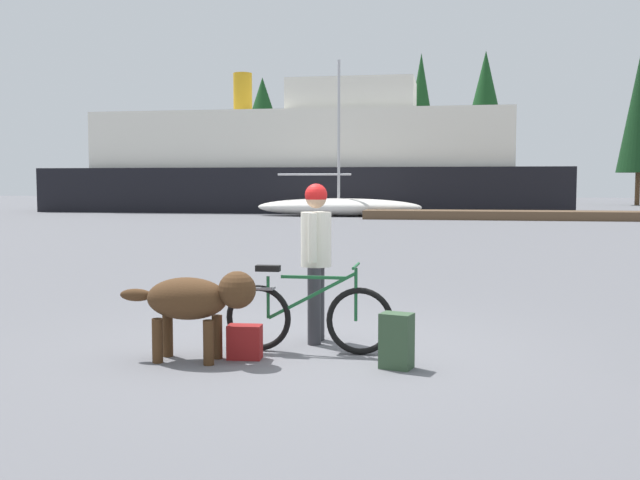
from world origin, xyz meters
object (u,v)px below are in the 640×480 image
object	(u,v)px
person_cyclist	(316,248)
sailboat_moored	(339,207)
ferry_boat	(305,164)
handbag_pannier	(245,342)
bicycle	(307,316)
dog	(196,300)
backpack	(397,341)

from	to	relation	value
person_cyclist	sailboat_moored	size ratio (longest dim) A/B	0.20
ferry_boat	sailboat_moored	distance (m)	6.81
handbag_pannier	ferry_boat	world-z (taller)	ferry_boat
bicycle	dog	size ratio (longest dim) A/B	1.26
dog	person_cyclist	bearing A→B (deg)	45.89
person_cyclist	ferry_boat	world-z (taller)	ferry_boat
handbag_pannier	ferry_boat	distance (m)	36.29
backpack	sailboat_moored	distance (m)	30.42
person_cyclist	sailboat_moored	xyz separation A→B (m)	(-4.02, 29.07, -0.51)
backpack	handbag_pannier	bearing A→B (deg)	175.64
person_cyclist	backpack	bearing A→B (deg)	-46.34
backpack	bicycle	bearing A→B (deg)	152.81
ferry_boat	handbag_pannier	bearing A→B (deg)	-79.92
dog	sailboat_moored	xyz separation A→B (m)	(-3.06, 30.07, -0.10)
backpack	sailboat_moored	world-z (taller)	sailboat_moored
person_cyclist	dog	world-z (taller)	person_cyclist
dog	ferry_boat	xyz separation A→B (m)	(-5.91, 35.79, 2.22)
person_cyclist	dog	xyz separation A→B (m)	(-0.97, -1.00, -0.42)
dog	handbag_pannier	xyz separation A→B (m)	(0.42, 0.15, -0.42)
bicycle	person_cyclist	bearing A→B (deg)	89.27
bicycle	handbag_pannier	size ratio (longest dim) A/B	5.15
ferry_boat	sailboat_moored	xyz separation A→B (m)	(2.86, -5.73, -2.31)
backpack	dog	bearing A→B (deg)	-178.64
person_cyclist	sailboat_moored	bearing A→B (deg)	97.87
bicycle	backpack	world-z (taller)	bicycle
bicycle	handbag_pannier	world-z (taller)	bicycle
dog	sailboat_moored	size ratio (longest dim) A/B	0.16
ferry_boat	bicycle	bearing A→B (deg)	-78.98
person_cyclist	handbag_pannier	xyz separation A→B (m)	(-0.54, -0.84, -0.83)
dog	backpack	bearing A→B (deg)	1.36
person_cyclist	ferry_boat	bearing A→B (deg)	101.18
dog	ferry_boat	size ratio (longest dim) A/B	0.04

